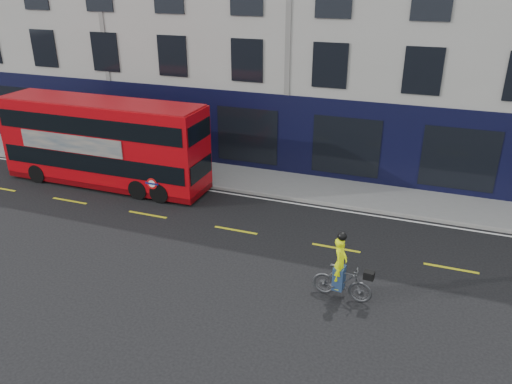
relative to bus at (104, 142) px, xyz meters
The scene contains 8 objects.
ground 8.69m from the bus, 26.75° to the right, with size 120.00×120.00×0.00m, color black.
pavement 8.25m from the bus, 19.73° to the left, with size 60.00×3.00×0.12m, color gray.
kerb 7.89m from the bus, ahead, with size 60.00×0.12×0.13m, color gray.
building_terrace 13.03m from the bus, 50.52° to the left, with size 50.00×10.07×15.00m.
road_edge_line 7.87m from the bus, ahead, with size 58.00×0.10×0.01m, color silver.
lane_dashes 8.14m from the bus, 16.96° to the right, with size 58.00×0.12×0.01m, color gold, non-canonical shape.
bus is the anchor object (origin of this frame).
cyclist 13.44m from the bus, 23.23° to the right, with size 1.92×0.68×2.29m.
Camera 1 is at (6.78, -14.53, 9.29)m, focal length 35.00 mm.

